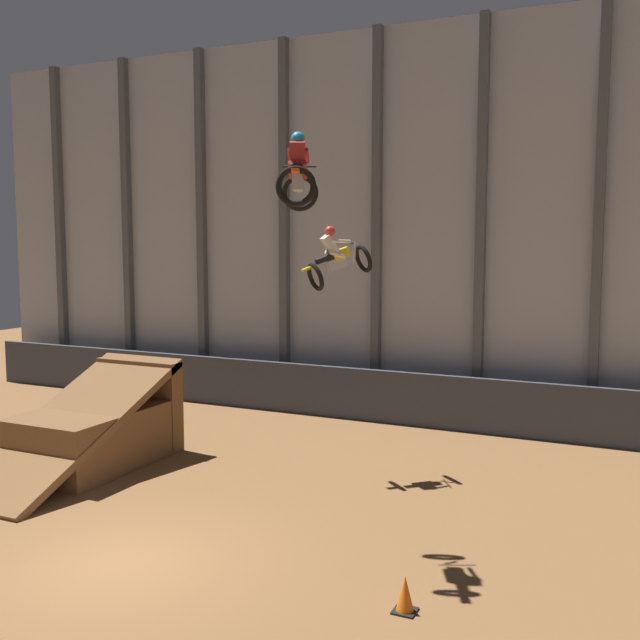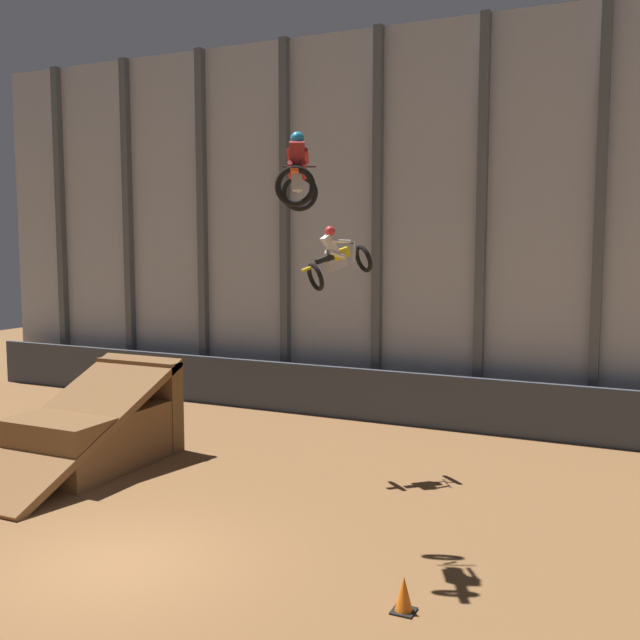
# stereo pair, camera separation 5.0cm
# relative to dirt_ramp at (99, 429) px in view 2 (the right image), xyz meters

# --- Properties ---
(ground_plane) EXTENTS (60.00, 60.00, 0.00)m
(ground_plane) POSITION_rel_dirt_ramp_xyz_m (4.53, -4.60, -0.89)
(ground_plane) COLOR brown
(arena_back_wall) EXTENTS (32.00, 0.40, 12.48)m
(arena_back_wall) POSITION_rel_dirt_ramp_xyz_m (4.53, 8.30, 5.35)
(arena_back_wall) COLOR #A3A8B2
(arena_back_wall) RESTS_ON ground_plane
(lower_barrier) EXTENTS (31.36, 0.20, 1.67)m
(lower_barrier) POSITION_rel_dirt_ramp_xyz_m (4.53, 7.19, -0.05)
(lower_barrier) COLOR #383D47
(lower_barrier) RESTS_ON ground_plane
(dirt_ramp) EXTENTS (2.58, 5.92, 2.65)m
(dirt_ramp) POSITION_rel_dirt_ramp_xyz_m (0.00, 0.00, 0.00)
(dirt_ramp) COLOR brown
(dirt_ramp) RESTS_ON ground_plane
(rider_bike_left_air) EXTENTS (1.62, 1.74, 1.64)m
(rider_bike_left_air) POSITION_rel_dirt_ramp_xyz_m (5.69, 2.31, 4.41)
(rider_bike_left_air) COLOR black
(rider_bike_right_air) EXTENTS (1.28, 1.76, 1.45)m
(rider_bike_right_air) POSITION_rel_dirt_ramp_xyz_m (6.83, -2.06, 6.05)
(rider_bike_right_air) COLOR black
(traffic_cone_near_ramp) EXTENTS (0.36, 0.36, 0.58)m
(traffic_cone_near_ramp) POSITION_rel_dirt_ramp_xyz_m (9.70, -4.08, -0.60)
(traffic_cone_near_ramp) COLOR black
(traffic_cone_near_ramp) RESTS_ON ground_plane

